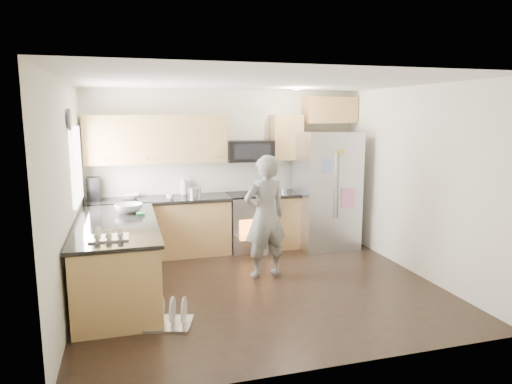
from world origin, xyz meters
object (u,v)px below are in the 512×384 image
object	(u,v)px
person	(265,217)
dish_rack	(167,318)
refrigerator	(327,190)
stove_range	(251,209)

from	to	relation	value
person	dish_rack	world-z (taller)	person
refrigerator	person	distance (m)	1.77
refrigerator	dish_rack	bearing A→B (deg)	-143.34
stove_range	person	size ratio (longest dim) A/B	1.07
dish_rack	person	bearing A→B (deg)	38.61
person	refrigerator	bearing A→B (deg)	-152.21
person	dish_rack	distance (m)	1.99
refrigerator	dish_rack	xyz separation A→B (m)	(-2.84, -2.22, -0.88)
stove_range	refrigerator	xyz separation A→B (m)	(1.24, -0.24, 0.29)
dish_rack	refrigerator	bearing A→B (deg)	38.01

